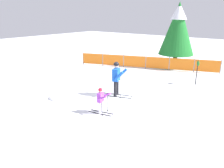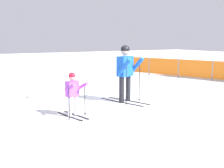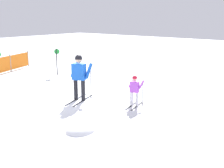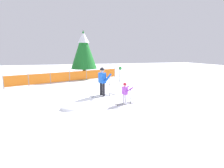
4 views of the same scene
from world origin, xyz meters
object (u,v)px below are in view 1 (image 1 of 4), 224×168
(skier_child, at_px, (101,99))
(trail_marker, at_px, (197,70))
(conifer_far, at_px, (178,28))
(safety_fence, at_px, (146,62))
(skier_adult, at_px, (117,76))

(skier_child, distance_m, trail_marker, 6.51)
(skier_child, distance_m, conifer_far, 9.90)
(skier_child, height_order, safety_fence, skier_child)
(skier_adult, distance_m, safety_fence, 6.13)
(skier_adult, xyz_separation_m, conifer_far, (-0.18, 7.59, 1.90))
(skier_adult, bearing_deg, safety_fence, 88.25)
(skier_child, bearing_deg, trail_marker, 61.14)
(safety_fence, height_order, trail_marker, trail_marker)
(trail_marker, bearing_deg, conifer_far, 128.89)
(safety_fence, relative_size, conifer_far, 2.02)
(conifer_far, bearing_deg, skier_child, -84.69)
(safety_fence, distance_m, conifer_far, 3.36)
(skier_adult, bearing_deg, skier_child, -88.48)
(trail_marker, bearing_deg, skier_adult, -120.49)
(skier_child, relative_size, safety_fence, 0.11)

